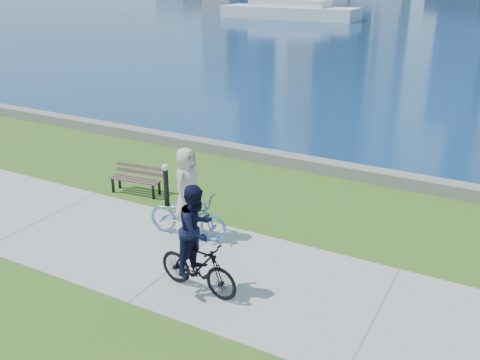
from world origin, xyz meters
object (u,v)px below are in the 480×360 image
object	(u,v)px
cyclist_man	(197,248)
park_bench	(137,177)
cyclist_woman	(187,204)
bollard_lamp	(166,182)

from	to	relation	value
cyclist_man	park_bench	bearing A→B (deg)	56.15
park_bench	cyclist_woman	distance (m)	3.00
bollard_lamp	cyclist_woman	bearing A→B (deg)	-38.96
park_bench	cyclist_man	size ratio (longest dim) A/B	0.69
park_bench	cyclist_woman	size ratio (longest dim) A/B	0.70
park_bench	bollard_lamp	bearing A→B (deg)	-21.41
park_bench	bollard_lamp	distance (m)	1.23
park_bench	cyclist_woman	world-z (taller)	cyclist_woman
cyclist_man	bollard_lamp	bearing A→B (deg)	49.00
park_bench	bollard_lamp	world-z (taller)	bollard_lamp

